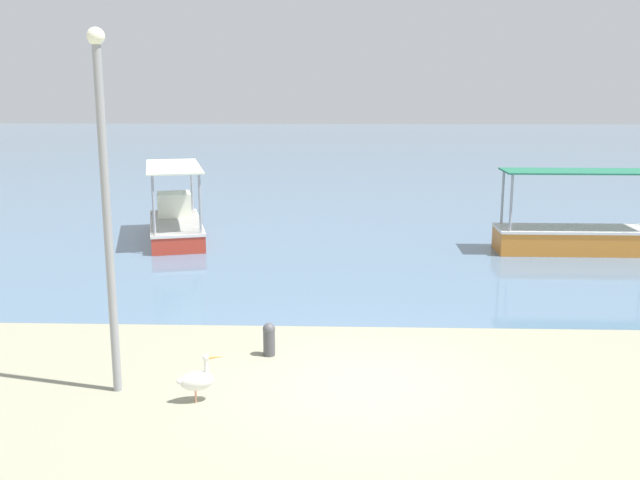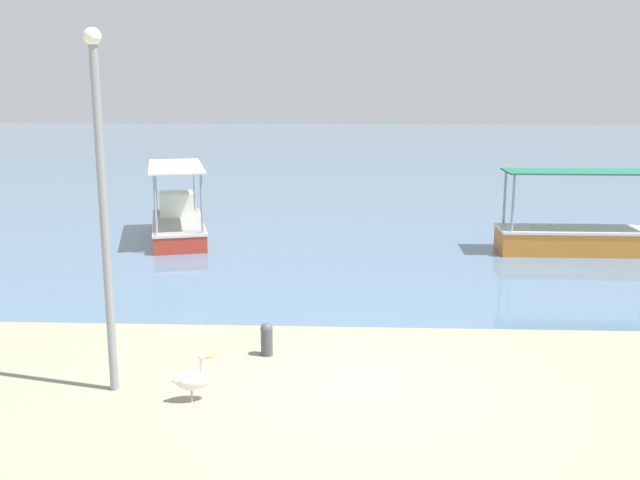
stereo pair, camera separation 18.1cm
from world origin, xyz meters
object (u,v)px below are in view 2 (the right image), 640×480
pelican (193,379)px  mooring_bollard (267,338)px  fishing_boat_far_right (178,221)px  fishing_boat_outer (581,235)px  lamp_post (102,196)px

pelican → mooring_bollard: bearing=65.6°
pelican → mooring_bollard: pelican is taller
fishing_boat_far_right → fishing_boat_outer: bearing=-7.4°
fishing_boat_outer → mooring_bollard: bearing=-133.7°
pelican → mooring_bollard: size_ratio=1.24×
fishing_boat_outer → mooring_bollard: 12.60m
fishing_boat_outer → fishing_boat_far_right: (-13.04, 1.70, 0.03)m
fishing_boat_outer → pelican: bearing=-130.7°
fishing_boat_far_right → lamp_post: 12.95m
fishing_boat_far_right → lamp_post: lamp_post is taller
fishing_boat_outer → fishing_boat_far_right: bearing=172.6°
fishing_boat_outer → fishing_boat_far_right: 13.15m
fishing_boat_outer → fishing_boat_far_right: fishing_boat_outer is taller
fishing_boat_far_right → mooring_bollard: size_ratio=8.06×
lamp_post → mooring_bollard: 4.17m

